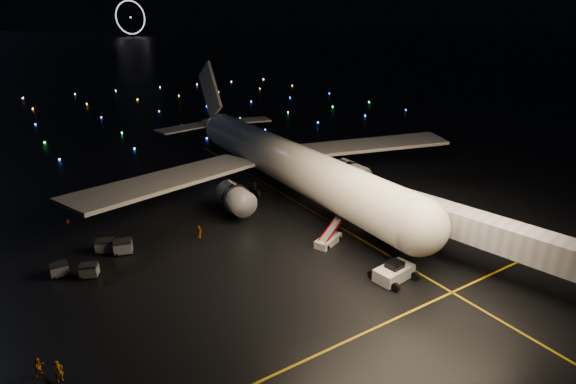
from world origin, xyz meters
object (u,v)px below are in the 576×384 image
Objects in this scene: crew_c at (199,231)px; baggage_cart_1 at (105,246)px; baggage_cart_0 at (123,247)px; airliner at (274,134)px; baggage_cart_3 at (59,270)px; crew_a at (59,371)px; belt_loader at (329,233)px; pushback_tug at (394,271)px; crew_b at (39,367)px; baggage_cart_2 at (89,271)px.

baggage_cart_1 is (-10.93, 2.35, -0.02)m from crew_c.
crew_c is 9.22m from baggage_cart_0.
airliner is 21.53m from crew_c.
airliner is 35.98m from baggage_cart_3.
crew_a is at bearing -85.73° from baggage_cart_1.
belt_loader is 30.54m from baggage_cart_3.
crew_c is 0.94× the size of baggage_cart_3.
crew_a is (-32.01, 3.27, -0.12)m from pushback_tug.
crew_a is 1.89m from crew_b.
pushback_tug is 2.68× the size of crew_b.
pushback_tug is 24.59m from crew_c.
airliner reaches higher than crew_a.
pushback_tug reaches higher than baggage_cart_1.
baggage_cart_0 reaches higher than crew_c.
belt_loader reaches higher than pushback_tug.
baggage_cart_1 is at bearing -118.84° from crew_c.
baggage_cart_0 is 1.14× the size of baggage_cart_3.
airliner is 29.07m from baggage_cart_0.
baggage_cart_0 is at bearing 28.33° from crew_b.
belt_loader is at bearing -3.00° from baggage_cart_1.
crew_c is (-12.75, 10.22, -0.62)m from belt_loader.
pushback_tug reaches higher than baggage_cart_2.
baggage_cart_2 is (-13.54, -2.49, -0.08)m from crew_c.
belt_loader is 26.82m from baggage_cart_1.
airliner reaches higher than baggage_cart_1.
baggage_cart_1 reaches higher than baggage_cart_2.
crew_b is 0.92× the size of baggage_cart_3.
airliner is 31.65m from pushback_tug.
belt_loader is 3.25× the size of crew_a.
crew_c is at bearing 11.91° from baggage_cart_0.
belt_loader is at bearing -101.25° from airliner.
baggage_cart_3 is (-5.27, -2.87, -0.07)m from baggage_cart_1.
crew_a is 1.10× the size of crew_c.
crew_c is 11.18m from baggage_cart_1.
airliner is at bearing 5.25° from crew_b.
pushback_tug is 32.62m from baggage_cart_2.
crew_c is at bearing -148.70° from airliner.
pushback_tug is at bearing -95.39° from airliner.
baggage_cart_2 is at bearing -124.99° from baggage_cart_0.
pushback_tug is 2.44× the size of baggage_cart_2.
baggage_cart_2 is (-4.36, -3.36, -0.11)m from baggage_cart_0.
airliner is 31.42× the size of baggage_cart_0.
crew_a is (-31.04, -6.93, -0.53)m from belt_loader.
baggage_cart_3 is (-28.95, 9.69, -0.70)m from belt_loader.
crew_c is 0.87× the size of baggage_cart_1.
pushback_tug is 2.37× the size of crew_a.
pushback_tug is at bearing -106.84° from belt_loader.
crew_a is at bearing -141.48° from airliner.
belt_loader is (-4.42, -20.21, -7.66)m from airliner.
airliner is at bearing 76.45° from pushback_tug.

